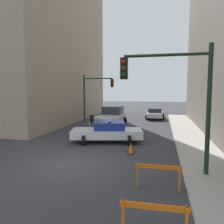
{
  "coord_description": "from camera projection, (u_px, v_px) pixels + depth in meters",
  "views": [
    {
      "loc": [
        4.08,
        -9.37,
        3.5
      ],
      "look_at": [
        -0.06,
        8.81,
        1.65
      ],
      "focal_mm": 35.0,
      "sensor_mm": 36.0,
      "label": 1
    }
  ],
  "objects": [
    {
      "name": "pedestrian_crossing",
      "position": [
        92.0,
        122.0,
        18.29
      ],
      "size": [
        0.51,
        0.51,
        1.66
      ],
      "rotation": [
        0.0,
        0.0,
        3.84
      ],
      "color": "#474C66",
      "rests_on": "ground_plane"
    },
    {
      "name": "police_car",
      "position": [
        108.0,
        132.0,
        14.77
      ],
      "size": [
        4.99,
        3.0,
        1.52
      ],
      "rotation": [
        0.0,
        0.0,
        1.79
      ],
      "color": "white",
      "rests_on": "ground_plane"
    },
    {
      "name": "sidewalk_right",
      "position": [
        213.0,
        174.0,
        8.96
      ],
      "size": [
        2.4,
        44.0,
        0.12
      ],
      "color": "#B2ADA3",
      "rests_on": "ground_plane"
    },
    {
      "name": "traffic_cone",
      "position": [
        131.0,
        148.0,
        12.03
      ],
      "size": [
        0.36,
        0.36,
        0.66
      ],
      "color": "black",
      "rests_on": "ground_plane"
    },
    {
      "name": "traffic_light_far",
      "position": [
        94.0,
        91.0,
        24.16
      ],
      "size": [
        3.44,
        0.35,
        5.2
      ],
      "color": "black",
      "rests_on": "ground_plane"
    },
    {
      "name": "traffic_light_near",
      "position": [
        178.0,
        90.0,
        8.79
      ],
      "size": [
        3.64,
        0.35,
        5.2
      ],
      "color": "black",
      "rests_on": "sidewalk_right"
    },
    {
      "name": "building_corner_left",
      "position": [
        22.0,
        18.0,
        25.4
      ],
      "size": [
        14.0,
        20.0,
        23.7
      ],
      "color": "tan",
      "rests_on": "ground_plane"
    },
    {
      "name": "white_truck",
      "position": [
        110.0,
        117.0,
        21.4
      ],
      "size": [
        2.89,
        5.53,
        1.9
      ],
      "rotation": [
        0.0,
        0.0,
        -0.07
      ],
      "color": "silver",
      "rests_on": "ground_plane"
    },
    {
      "name": "parked_car_near",
      "position": [
        155.0,
        113.0,
        26.96
      ],
      "size": [
        2.29,
        4.31,
        1.31
      ],
      "rotation": [
        0.0,
        0.0,
        -0.0
      ],
      "color": "silver",
      "rests_on": "ground_plane"
    },
    {
      "name": "ground_plane",
      "position": [
        72.0,
        164.0,
        10.34
      ],
      "size": [
        120.0,
        120.0,
        0.0
      ],
      "primitive_type": "plane",
      "color": "#38383D"
    },
    {
      "name": "barrier_front",
      "position": [
        154.0,
        216.0,
        5.04
      ],
      "size": [
        1.6,
        0.19,
        0.9
      ],
      "rotation": [
        0.0,
        0.0,
        0.02
      ],
      "color": "orange",
      "rests_on": "ground_plane"
    },
    {
      "name": "barrier_mid",
      "position": [
        158.0,
        173.0,
        7.66
      ],
      "size": [
        1.6,
        0.18,
        0.9
      ],
      "rotation": [
        0.0,
        0.0,
        0.01
      ],
      "color": "orange",
      "rests_on": "ground_plane"
    }
  ]
}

